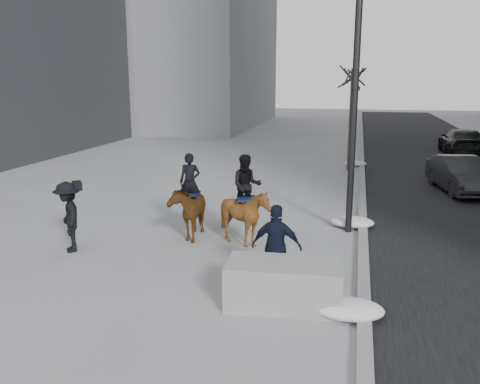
% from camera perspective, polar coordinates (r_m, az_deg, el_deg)
% --- Properties ---
extents(ground, '(120.00, 120.00, 0.00)m').
position_cam_1_polar(ground, '(11.68, -1.34, -8.48)').
color(ground, gray).
rests_on(ground, ground).
extents(road, '(8.00, 90.00, 0.01)m').
position_cam_1_polar(road, '(21.40, 24.29, 0.25)').
color(road, black).
rests_on(road, ground).
extents(curb, '(0.25, 90.00, 0.12)m').
position_cam_1_polar(curb, '(20.96, 13.54, 0.95)').
color(curb, gray).
rests_on(curb, ground).
extents(planter, '(2.21, 1.22, 0.86)m').
position_cam_1_polar(planter, '(9.74, 4.91, -10.29)').
color(planter, '#98989B').
rests_on(planter, ground).
extents(car_near, '(2.07, 4.20, 1.32)m').
position_cam_1_polar(car_near, '(20.75, 23.49, 1.81)').
color(car_near, black).
rests_on(car_near, ground).
extents(car_far, '(2.17, 5.11, 1.47)m').
position_cam_1_polar(car_far, '(30.70, 23.69, 5.18)').
color(car_far, black).
rests_on(car_far, ground).
extents(tree_near, '(1.20, 1.20, 5.11)m').
position_cam_1_polar(tree_near, '(23.72, 12.37, 8.45)').
color(tree_near, '#32241E').
rests_on(tree_near, ground).
extents(tree_far, '(1.20, 1.20, 5.09)m').
position_cam_1_polar(tree_far, '(29.78, 12.57, 9.24)').
color(tree_far, '#35251F').
rests_on(tree_far, ground).
extents(mounted_left, '(1.00, 1.83, 2.26)m').
position_cam_1_polar(mounted_left, '(13.72, -5.76, -1.60)').
color(mounted_left, '#512E10').
rests_on(mounted_left, ground).
extents(mounted_right, '(1.56, 1.66, 2.34)m').
position_cam_1_polar(mounted_right, '(12.93, 0.62, -1.99)').
color(mounted_right, '#4B220F').
rests_on(mounted_right, ground).
extents(feeder, '(1.04, 0.87, 1.75)m').
position_cam_1_polar(feeder, '(10.37, 4.14, -6.15)').
color(feeder, black).
rests_on(feeder, ground).
extents(camera_crew, '(1.20, 1.30, 1.75)m').
position_cam_1_polar(camera_crew, '(13.18, -18.72, -2.63)').
color(camera_crew, black).
rests_on(camera_crew, ground).
extents(lamppost, '(0.25, 1.08, 9.09)m').
position_cam_1_polar(lamppost, '(14.06, 13.02, 15.57)').
color(lamppost, black).
rests_on(lamppost, ground).
extents(snow_piles, '(1.31, 16.99, 0.33)m').
position_cam_1_polar(snow_piles, '(15.00, 12.49, -3.30)').
color(snow_piles, silver).
rests_on(snow_piles, ground).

